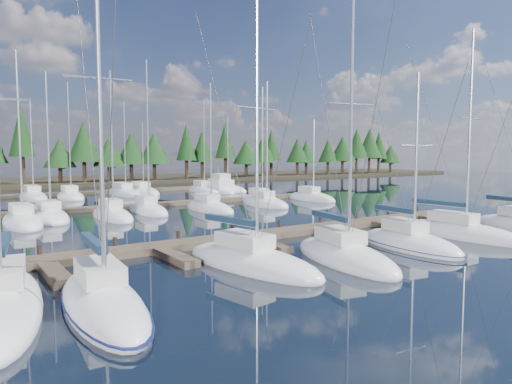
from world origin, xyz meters
TOP-DOWN VIEW (x-y plane):
  - ground at (0.00, 30.00)m, footprint 260.00×260.00m
  - far_shore at (0.00, 90.00)m, footprint 220.00×30.00m
  - main_dock at (0.00, 17.36)m, footprint 44.00×6.13m
  - back_docks at (0.00, 49.58)m, footprint 50.00×21.80m
  - front_sailboat_0 at (-14.47, 11.16)m, footprint 4.14×10.33m
  - front_sailboat_1 at (-11.42, 9.52)m, footprint 3.36×9.35m
  - front_sailboat_2 at (-3.45, 11.70)m, footprint 4.33×9.57m
  - front_sailboat_3 at (1.36, 9.92)m, footprint 4.74×9.12m
  - front_sailboat_4 at (7.12, 10.15)m, footprint 3.94×8.40m
  - front_sailboat_5 at (13.02, 10.54)m, footprint 2.55×9.80m
  - back_sailboat_rows at (0.24, 45.16)m, footprint 46.47×33.24m
  - motor_yacht_right at (18.33, 52.36)m, footprint 4.64×9.68m
  - tree_line at (0.27, 80.16)m, footprint 184.99×11.99m

SIDE VIEW (x-z plane):
  - ground at x=0.00m, z-range 0.00..0.00m
  - back_docks at x=0.00m, z-range 0.00..0.40m
  - main_dock at x=0.00m, z-range -0.25..0.65m
  - back_sailboat_rows at x=0.24m, z-range -7.85..8.38m
  - front_sailboat_4 at x=7.12m, z-range -5.36..5.90m
  - front_sailboat_0 at x=-14.47m, z-range -6.58..7.15m
  - front_sailboat_2 at x=-3.45m, z-range -6.90..7.47m
  - front_sailboat_3 at x=1.36m, z-range -7.18..7.77m
  - front_sailboat_5 at x=13.02m, z-range -7.04..7.63m
  - front_sailboat_1 at x=-11.42m, z-range -7.23..7.82m
  - far_shore at x=0.00m, z-range 0.00..0.60m
  - motor_yacht_right at x=18.33m, z-range -1.82..2.83m
  - tree_line at x=0.27m, z-range 0.43..14.30m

